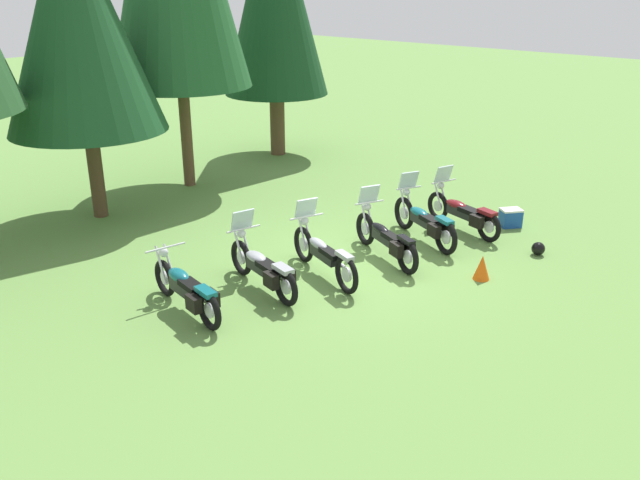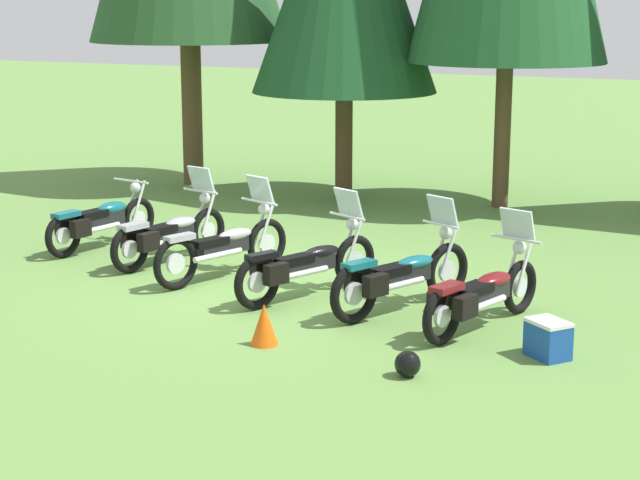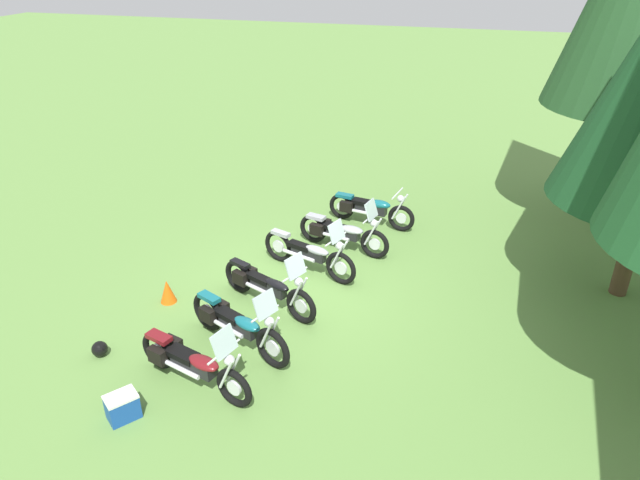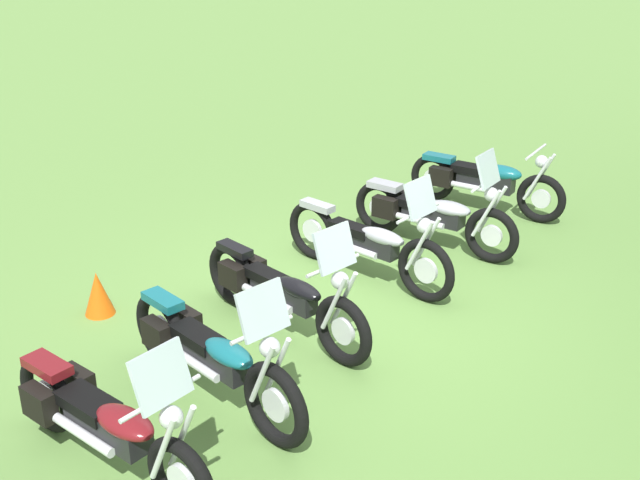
# 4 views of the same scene
# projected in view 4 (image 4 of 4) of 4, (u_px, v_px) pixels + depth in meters

# --- Properties ---
(ground_plane) EXTENTS (80.00, 80.00, 0.00)m
(ground_plane) POSITION_uv_depth(u_px,v_px,m) (343.00, 306.00, 8.82)
(ground_plane) COLOR #608C42
(motorcycle_0) EXTENTS (0.87, 2.26, 0.99)m
(motorcycle_0) POSITION_uv_depth(u_px,v_px,m) (483.00, 180.00, 11.25)
(motorcycle_0) COLOR black
(motorcycle_0) RESTS_ON ground_plane
(motorcycle_1) EXTENTS (0.91, 2.25, 1.36)m
(motorcycle_1) POSITION_uv_depth(u_px,v_px,m) (431.00, 213.00, 10.11)
(motorcycle_1) COLOR black
(motorcycle_1) RESTS_ON ground_plane
(motorcycle_2) EXTENTS (1.04, 2.29, 1.37)m
(motorcycle_2) POSITION_uv_depth(u_px,v_px,m) (369.00, 243.00, 9.24)
(motorcycle_2) COLOR black
(motorcycle_2) RESTS_ON ground_plane
(motorcycle_3) EXTENTS (1.13, 2.24, 1.36)m
(motorcycle_3) POSITION_uv_depth(u_px,v_px,m) (281.00, 292.00, 8.16)
(motorcycle_3) COLOR black
(motorcycle_3) RESTS_ON ground_plane
(motorcycle_4) EXTENTS (1.12, 2.23, 1.38)m
(motorcycle_4) POSITION_uv_depth(u_px,v_px,m) (211.00, 354.00, 7.03)
(motorcycle_4) COLOR black
(motorcycle_4) RESTS_ON ground_plane
(motorcycle_5) EXTENTS (1.02, 2.26, 1.35)m
(motorcycle_5) POSITION_uv_depth(u_px,v_px,m) (104.00, 421.00, 6.19)
(motorcycle_5) COLOR black
(motorcycle_5) RESTS_ON ground_plane
(traffic_cone) EXTENTS (0.32, 0.32, 0.48)m
(traffic_cone) POSITION_uv_depth(u_px,v_px,m) (98.00, 293.00, 8.57)
(traffic_cone) COLOR #EA590F
(traffic_cone) RESTS_ON ground_plane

